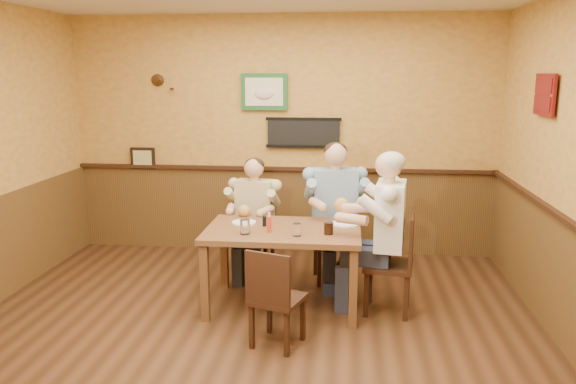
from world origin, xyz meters
name	(u,v)px	position (x,y,z in m)	size (l,w,h in m)	color
room	(263,133)	(0.13, 0.17, 1.69)	(5.02, 5.03, 2.81)	#372010
dining_table	(283,238)	(0.21, 0.82, 0.66)	(1.40, 0.90, 0.75)	brown
chair_back_left	(255,239)	(-0.18, 1.61, 0.40)	(0.37, 0.37, 0.80)	#361E11
chair_back_right	(334,238)	(0.66, 1.53, 0.46)	(0.42, 0.42, 0.91)	#361E11
chair_right_end	(388,263)	(1.16, 0.80, 0.46)	(0.43, 0.43, 0.92)	#361E11
chair_near_side	(278,296)	(0.25, 0.06, 0.41)	(0.38, 0.38, 0.81)	#361E11
diner_tan_shirt	(255,223)	(-0.18, 1.61, 0.57)	(0.53, 0.53, 1.14)	beige
diner_blue_polo	(334,220)	(0.66, 1.53, 0.65)	(0.60, 0.60, 1.31)	#7B9CB9
diner_white_elder	(389,242)	(1.16, 0.80, 0.66)	(0.61, 0.61, 1.32)	white
water_glass_left	(245,227)	(-0.10, 0.60, 0.82)	(0.09, 0.09, 0.13)	white
water_glass_mid	(297,230)	(0.35, 0.59, 0.81)	(0.07, 0.07, 0.11)	white
cola_tumbler	(329,228)	(0.63, 0.67, 0.80)	(0.08, 0.08, 0.11)	black
hot_sauce_bottle	(269,223)	(0.10, 0.68, 0.83)	(0.04, 0.04, 0.16)	red
salt_shaker	(269,223)	(0.08, 0.80, 0.80)	(0.04, 0.04, 0.10)	white
pepper_shaker	(264,221)	(0.03, 0.88, 0.80)	(0.04, 0.04, 0.09)	black
plate_far_left	(244,222)	(-0.18, 0.96, 0.76)	(0.23, 0.23, 0.02)	white
plate_far_right	(346,224)	(0.77, 1.01, 0.76)	(0.26, 0.26, 0.02)	white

